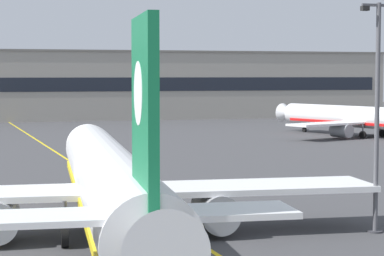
{
  "coord_description": "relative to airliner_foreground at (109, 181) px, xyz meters",
  "views": [
    {
      "loc": [
        -10.27,
        -34.99,
        9.48
      ],
      "look_at": [
        0.76,
        5.08,
        6.56
      ],
      "focal_mm": 71.69,
      "sensor_mm": 36.0,
      "label": 1
    }
  ],
  "objects": [
    {
      "name": "taxiway_centreline",
      "position": [
        3.27,
        21.6,
        -3.37
      ],
      "size": [
        10.54,
        179.73,
        0.01
      ],
      "primitive_type": "cube",
      "rotation": [
        0.0,
        0.0,
        0.06
      ],
      "color": "yellow",
      "rests_on": "ground"
    },
    {
      "name": "apron_lamp_post",
      "position": [
        15.66,
        -2.53,
        3.78
      ],
      "size": [
        2.24,
        0.9,
        13.68
      ],
      "color": "#515156",
      "rests_on": "ground"
    },
    {
      "name": "airliner_background",
      "position": [
        48.52,
        60.43,
        -0.47
      ],
      "size": [
        27.16,
        34.2,
        10.03
      ],
      "color": "white",
      "rests_on": "ground"
    },
    {
      "name": "terminal_building",
      "position": [
        10.48,
        116.84,
        3.84
      ],
      "size": [
        139.34,
        12.4,
        14.4
      ],
      "color": "#9E998E",
      "rests_on": "ground"
    },
    {
      "name": "airliner_foreground",
      "position": [
        0.0,
        0.0,
        0.0
      ],
      "size": [
        32.27,
        41.53,
        11.65
      ],
      "color": "white",
      "rests_on": "ground"
    }
  ]
}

